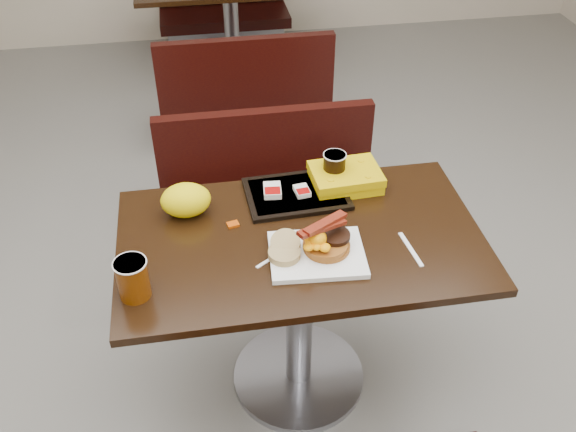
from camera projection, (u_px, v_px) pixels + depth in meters
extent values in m
cube|color=gray|center=(298.00, 378.00, 2.55)|extent=(6.00, 7.00, 0.01)
cube|color=white|center=(317.00, 254.00, 2.00)|extent=(0.32, 0.25, 0.02)
cylinder|color=#905218|center=(327.00, 245.00, 2.00)|extent=(0.17, 0.17, 0.03)
cylinder|color=black|center=(335.00, 236.00, 2.00)|extent=(0.11, 0.11, 0.02)
ellipsoid|color=#FFA405|center=(317.00, 240.00, 1.96)|extent=(0.11, 0.10, 0.05)
cylinder|color=tan|center=(284.00, 254.00, 1.98)|extent=(0.11, 0.11, 0.02)
cylinder|color=tan|center=(285.00, 243.00, 2.00)|extent=(0.12, 0.12, 0.06)
cylinder|color=#924305|center=(133.00, 279.00, 1.84)|extent=(0.11, 0.11, 0.13)
cube|color=white|center=(411.00, 249.00, 2.03)|extent=(0.03, 0.17, 0.00)
cube|color=#AC3C07|center=(233.00, 224.00, 2.13)|extent=(0.04, 0.04, 0.01)
cube|color=#8C0504|center=(315.00, 232.00, 2.09)|extent=(0.05, 0.04, 0.01)
cube|color=black|center=(296.00, 194.00, 2.25)|extent=(0.37, 0.27, 0.02)
cube|color=silver|center=(272.00, 190.00, 2.24)|extent=(0.07, 0.09, 0.02)
cube|color=silver|center=(302.00, 191.00, 2.24)|extent=(0.06, 0.07, 0.02)
cylinder|color=black|center=(334.00, 167.00, 2.27)|extent=(0.08, 0.08, 0.11)
cube|color=#CCA603|center=(345.00, 178.00, 2.29)|extent=(0.26, 0.20, 0.07)
ellipsoid|color=#FEE908|center=(186.00, 200.00, 2.14)|extent=(0.21, 0.18, 0.12)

